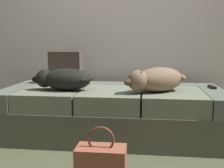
% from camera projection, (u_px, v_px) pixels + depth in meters
% --- Properties ---
extents(couch, '(2.07, 0.91, 0.46)m').
position_uv_depth(couch, '(113.00, 112.00, 2.71)').
color(couch, '#535346').
rests_on(couch, ground).
extents(dog_dark, '(0.60, 0.26, 0.20)m').
position_uv_depth(dog_dark, '(63.00, 79.00, 2.56)').
color(dog_dark, black).
rests_on(dog_dark, couch).
extents(dog_tan, '(0.59, 0.50, 0.22)m').
position_uv_depth(dog_tan, '(156.00, 79.00, 2.47)').
color(dog_tan, '#7A6048').
rests_on(dog_tan, couch).
extents(tv_remote, '(0.05, 0.15, 0.02)m').
position_uv_depth(tv_remote, '(212.00, 87.00, 2.69)').
color(tv_remote, black).
rests_on(tv_remote, couch).
extents(throw_pillow, '(0.34, 0.13, 0.34)m').
position_uv_depth(throw_pillow, '(65.00, 68.00, 2.96)').
color(throw_pillow, '#4F4239').
rests_on(throw_pillow, couch).
extents(handbag, '(0.32, 0.18, 0.38)m').
position_uv_depth(handbag, '(101.00, 164.00, 1.81)').
color(handbag, '#955039').
rests_on(handbag, ground).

